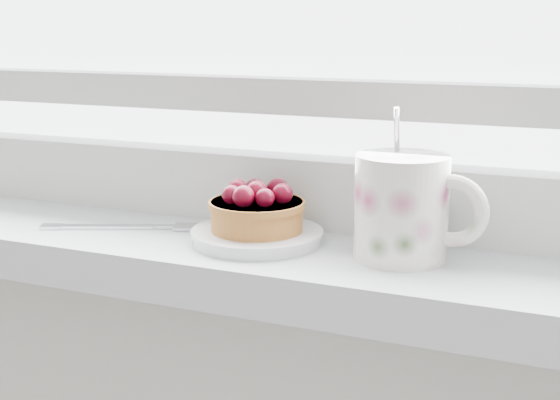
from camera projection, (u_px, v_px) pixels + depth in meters
The scene contains 4 objects.
saucer at pixel (257, 236), 0.73m from camera, with size 0.12×0.12×0.01m, color white.
raspberry_tart at pixel (257, 209), 0.72m from camera, with size 0.09×0.09×0.05m.
floral_mug at pixel (405, 205), 0.67m from camera, with size 0.12×0.09×0.13m.
fork at pixel (138, 227), 0.78m from camera, with size 0.19×0.09×0.00m.
Camera 1 is at (0.27, 1.25, 1.14)m, focal length 50.00 mm.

